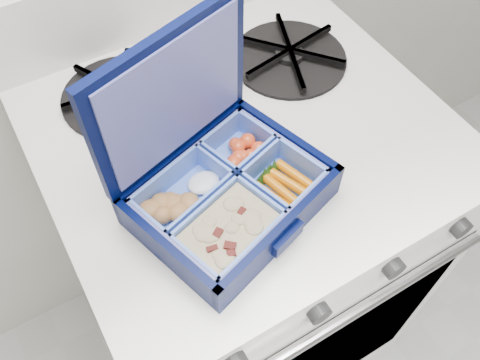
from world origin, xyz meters
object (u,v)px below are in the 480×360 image
stove (238,253)px  burner_grate (290,53)px  fork (229,124)px  bento_box (230,195)px

stove → burner_grate: 0.46m
stove → fork: size_ratio=5.18×
stove → bento_box: bento_box is taller
stove → fork: bearing=-162.8°
stove → burner_grate: burner_grate is taller
burner_grate → stove: bearing=-153.6°
stove → fork: fork is taller
burner_grate → fork: (-0.15, -0.07, -0.01)m
bento_box → fork: (0.07, 0.12, -0.02)m
burner_grate → bento_box: bearing=-138.4°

